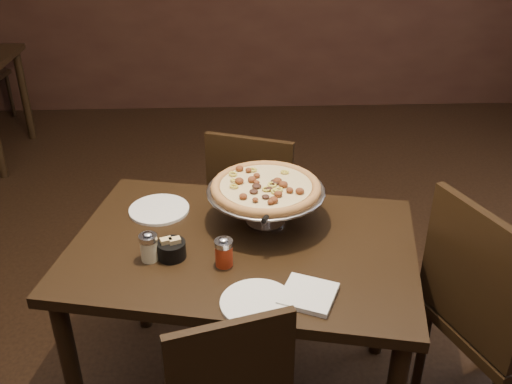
{
  "coord_description": "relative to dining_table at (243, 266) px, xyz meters",
  "views": [
    {
      "loc": [
        0.01,
        -1.58,
        1.89
      ],
      "look_at": [
        0.08,
        0.15,
        0.94
      ],
      "focal_mm": 40.0,
      "sensor_mm": 36.0,
      "label": 1
    }
  ],
  "objects": [
    {
      "name": "room",
      "position": [
        0.03,
        -0.07,
        0.75
      ],
      "size": [
        6.04,
        7.04,
        2.84
      ],
      "color": "black",
      "rests_on": "ground"
    },
    {
      "name": "dining_table",
      "position": [
        0.0,
        0.0,
        0.0
      ],
      "size": [
        1.35,
        1.04,
        0.76
      ],
      "rotation": [
        0.0,
        0.0,
        -0.2
      ],
      "color": "black",
      "rests_on": "ground"
    },
    {
      "name": "pizza_stand",
      "position": [
        0.09,
        0.14,
        0.25
      ],
      "size": [
        0.44,
        0.44,
        0.18
      ],
      "color": "#B1B1B8",
      "rests_on": "dining_table"
    },
    {
      "name": "parmesan_shaker",
      "position": [
        -0.32,
        -0.08,
        0.15
      ],
      "size": [
        0.06,
        0.06,
        0.11
      ],
      "color": "beige",
      "rests_on": "dining_table"
    },
    {
      "name": "pepper_flake_shaker",
      "position": [
        -0.06,
        -0.12,
        0.15
      ],
      "size": [
        0.06,
        0.06,
        0.11
      ],
      "color": "maroon",
      "rests_on": "dining_table"
    },
    {
      "name": "packet_caddy",
      "position": [
        -0.24,
        -0.07,
        0.13
      ],
      "size": [
        0.1,
        0.1,
        0.08
      ],
      "rotation": [
        0.0,
        0.0,
        0.35
      ],
      "color": "black",
      "rests_on": "dining_table"
    },
    {
      "name": "napkin_stack",
      "position": [
        0.2,
        -0.3,
        0.11
      ],
      "size": [
        0.21,
        0.21,
        0.02
      ],
      "primitive_type": "cube",
      "rotation": [
        0.0,
        0.0,
        -0.41
      ],
      "color": "white",
      "rests_on": "dining_table"
    },
    {
      "name": "plate_left",
      "position": [
        -0.32,
        0.24,
        0.11
      ],
      "size": [
        0.23,
        0.23,
        0.01
      ],
      "primitive_type": "cylinder",
      "color": "white",
      "rests_on": "dining_table"
    },
    {
      "name": "plate_near",
      "position": [
        0.04,
        -0.33,
        0.11
      ],
      "size": [
        0.23,
        0.23,
        0.01
      ],
      "primitive_type": "cylinder",
      "color": "white",
      "rests_on": "dining_table"
    },
    {
      "name": "serving_spatula",
      "position": [
        0.09,
        -0.03,
        0.24
      ],
      "size": [
        0.14,
        0.14,
        0.02
      ],
      "rotation": [
        0.0,
        0.0,
        -0.38
      ],
      "color": "#B1B1B8",
      "rests_on": "pizza_stand"
    },
    {
      "name": "chair_far",
      "position": [
        0.08,
        0.75,
        -0.17
      ],
      "size": [
        0.53,
        0.53,
        0.88
      ],
      "rotation": [
        0.0,
        0.0,
        2.79
      ],
      "color": "black",
      "rests_on": "ground"
    },
    {
      "name": "chair_side",
      "position": [
        0.88,
        -0.15,
        -0.12
      ],
      "size": [
        0.59,
        0.59,
        0.98
      ],
      "rotation": [
        0.0,
        0.0,
        1.93
      ],
      "color": "black",
      "rests_on": "ground"
    }
  ]
}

